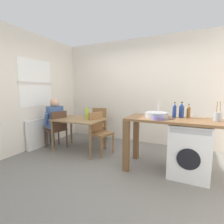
{
  "coord_description": "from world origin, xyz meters",
  "views": [
    {
      "loc": [
        1.22,
        -2.51,
        1.38
      ],
      "look_at": [
        -0.17,
        0.45,
        0.95
      ],
      "focal_mm": 26.19,
      "sensor_mm": 36.0,
      "label": 1
    }
  ],
  "objects_px": {
    "bottle_squat_brown": "(182,111)",
    "washing_machine": "(188,150)",
    "dining_table": "(79,123)",
    "chair_spare_by_wall": "(99,123)",
    "bottle_tall_green": "(174,110)",
    "vase": "(87,113)",
    "mixing_bowl": "(158,118)",
    "bottle_clear_small": "(189,111)",
    "seated_person": "(53,120)",
    "chair_opposite": "(99,130)",
    "chair_person_seat": "(57,128)",
    "utensil_crock": "(218,117)"
  },
  "relations": [
    {
      "from": "chair_spare_by_wall",
      "to": "bottle_squat_brown",
      "type": "distance_m",
      "value": 2.26
    },
    {
      "from": "chair_opposite",
      "to": "chair_spare_by_wall",
      "type": "height_order",
      "value": "same"
    },
    {
      "from": "chair_person_seat",
      "to": "bottle_tall_green",
      "type": "relative_size",
      "value": 3.41
    },
    {
      "from": "bottle_squat_brown",
      "to": "bottle_clear_small",
      "type": "height_order",
      "value": "bottle_squat_brown"
    },
    {
      "from": "chair_opposite",
      "to": "bottle_clear_small",
      "type": "bearing_deg",
      "value": 106.64
    },
    {
      "from": "bottle_tall_green",
      "to": "dining_table",
      "type": "bearing_deg",
      "value": 179.2
    },
    {
      "from": "chair_spare_by_wall",
      "to": "bottle_tall_green",
      "type": "bearing_deg",
      "value": 138.29
    },
    {
      "from": "dining_table",
      "to": "bottle_squat_brown",
      "type": "height_order",
      "value": "bottle_squat_brown"
    },
    {
      "from": "dining_table",
      "to": "bottle_squat_brown",
      "type": "relative_size",
      "value": 4.09
    },
    {
      "from": "bottle_tall_green",
      "to": "mixing_bowl",
      "type": "xyz_separation_m",
      "value": [
        -0.21,
        -0.34,
        -0.09
      ]
    },
    {
      "from": "bottle_tall_green",
      "to": "bottle_squat_brown",
      "type": "height_order",
      "value": "bottle_squat_brown"
    },
    {
      "from": "bottle_squat_brown",
      "to": "utensil_crock",
      "type": "distance_m",
      "value": 0.52
    },
    {
      "from": "vase",
      "to": "bottle_squat_brown",
      "type": "bearing_deg",
      "value": -3.18
    },
    {
      "from": "bottle_tall_green",
      "to": "bottle_clear_small",
      "type": "relative_size",
      "value": 1.13
    },
    {
      "from": "mixing_bowl",
      "to": "bottle_clear_small",
      "type": "bearing_deg",
      "value": 43.37
    },
    {
      "from": "dining_table",
      "to": "bottle_tall_green",
      "type": "xyz_separation_m",
      "value": [
        2.02,
        -0.03,
        0.4
      ]
    },
    {
      "from": "washing_machine",
      "to": "mixing_bowl",
      "type": "height_order",
      "value": "mixing_bowl"
    },
    {
      "from": "chair_spare_by_wall",
      "to": "mixing_bowl",
      "type": "relative_size",
      "value": 4.49
    },
    {
      "from": "chair_opposite",
      "to": "mixing_bowl",
      "type": "bearing_deg",
      "value": 89.5
    },
    {
      "from": "chair_person_seat",
      "to": "washing_machine",
      "type": "distance_m",
      "value": 2.82
    },
    {
      "from": "chair_spare_by_wall",
      "to": "bottle_tall_green",
      "type": "relative_size",
      "value": 3.41
    },
    {
      "from": "bottle_clear_small",
      "to": "vase",
      "type": "distance_m",
      "value": 2.1
    },
    {
      "from": "chair_person_seat",
      "to": "vase",
      "type": "bearing_deg",
      "value": -56.8
    },
    {
      "from": "mixing_bowl",
      "to": "vase",
      "type": "xyz_separation_m",
      "value": [
        -1.66,
        0.47,
        -0.09
      ]
    },
    {
      "from": "seated_person",
      "to": "bottle_squat_brown",
      "type": "distance_m",
      "value": 2.86
    },
    {
      "from": "chair_opposite",
      "to": "washing_machine",
      "type": "relative_size",
      "value": 1.05
    },
    {
      "from": "bottle_squat_brown",
      "to": "washing_machine",
      "type": "bearing_deg",
      "value": -48.51
    },
    {
      "from": "seated_person",
      "to": "bottle_squat_brown",
      "type": "bearing_deg",
      "value": -72.95
    },
    {
      "from": "bottle_squat_brown",
      "to": "utensil_crock",
      "type": "xyz_separation_m",
      "value": [
        0.51,
        -0.11,
        -0.05
      ]
    },
    {
      "from": "chair_person_seat",
      "to": "chair_spare_by_wall",
      "type": "height_order",
      "value": "same"
    },
    {
      "from": "bottle_clear_small",
      "to": "utensil_crock",
      "type": "xyz_separation_m",
      "value": [
        0.4,
        -0.15,
        -0.04
      ]
    },
    {
      "from": "chair_opposite",
      "to": "bottle_tall_green",
      "type": "height_order",
      "value": "bottle_tall_green"
    },
    {
      "from": "bottle_tall_green",
      "to": "vase",
      "type": "bearing_deg",
      "value": 176.07
    },
    {
      "from": "seated_person",
      "to": "vase",
      "type": "xyz_separation_m",
      "value": [
        0.85,
        0.18,
        0.19
      ]
    },
    {
      "from": "dining_table",
      "to": "chair_spare_by_wall",
      "type": "bearing_deg",
      "value": 84.41
    },
    {
      "from": "vase",
      "to": "seated_person",
      "type": "bearing_deg",
      "value": -168.31
    },
    {
      "from": "bottle_tall_green",
      "to": "bottle_squat_brown",
      "type": "xyz_separation_m",
      "value": [
        0.11,
        0.02,
        0.0
      ]
    },
    {
      "from": "bottle_tall_green",
      "to": "bottle_squat_brown",
      "type": "relative_size",
      "value": 0.98
    },
    {
      "from": "chair_opposite",
      "to": "utensil_crock",
      "type": "distance_m",
      "value": 2.22
    },
    {
      "from": "mixing_bowl",
      "to": "utensil_crock",
      "type": "relative_size",
      "value": 0.67
    },
    {
      "from": "mixing_bowl",
      "to": "utensil_crock",
      "type": "distance_m",
      "value": 0.87
    },
    {
      "from": "bottle_squat_brown",
      "to": "dining_table",
      "type": "bearing_deg",
      "value": 179.73
    },
    {
      "from": "chair_person_seat",
      "to": "seated_person",
      "type": "distance_m",
      "value": 0.23
    },
    {
      "from": "chair_opposite",
      "to": "bottle_tall_green",
      "type": "xyz_separation_m",
      "value": [
        1.54,
        -0.1,
        0.53
      ]
    },
    {
      "from": "mixing_bowl",
      "to": "utensil_crock",
      "type": "xyz_separation_m",
      "value": [
        0.83,
        0.25,
        0.04
      ]
    },
    {
      "from": "dining_table",
      "to": "bottle_squat_brown",
      "type": "xyz_separation_m",
      "value": [
        2.13,
        -0.01,
        0.4
      ]
    },
    {
      "from": "chair_person_seat",
      "to": "mixing_bowl",
      "type": "bearing_deg",
      "value": -80.27
    },
    {
      "from": "bottle_clear_small",
      "to": "vase",
      "type": "height_order",
      "value": "bottle_clear_small"
    },
    {
      "from": "utensil_crock",
      "to": "chair_person_seat",
      "type": "bearing_deg",
      "value": -179.94
    },
    {
      "from": "seated_person",
      "to": "vase",
      "type": "distance_m",
      "value": 0.89
    }
  ]
}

